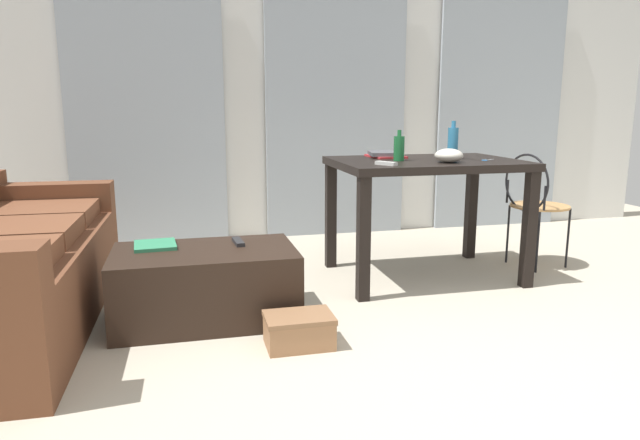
# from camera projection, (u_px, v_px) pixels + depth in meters

# --- Properties ---
(ground_plane) EXTENTS (7.56, 7.56, 0.00)m
(ground_plane) POSITION_uv_depth(u_px,v_px,m) (419.00, 300.00, 3.42)
(ground_plane) COLOR #B2A893
(wall_back) EXTENTS (6.28, 0.10, 2.68)m
(wall_back) POSITION_uv_depth(u_px,v_px,m) (334.00, 84.00, 5.03)
(wall_back) COLOR silver
(wall_back) RESTS_ON ground
(curtains) EXTENTS (4.47, 0.03, 2.23)m
(curtains) POSITION_uv_depth(u_px,v_px,m) (337.00, 109.00, 5.00)
(curtains) COLOR #99A3AD
(curtains) RESTS_ON ground
(coffee_table) EXTENTS (0.97, 0.59, 0.39)m
(coffee_table) POSITION_uv_depth(u_px,v_px,m) (206.00, 285.00, 3.08)
(coffee_table) COLOR black
(coffee_table) RESTS_ON ground
(craft_table) EXTENTS (1.20, 0.85, 0.80)m
(craft_table) POSITION_uv_depth(u_px,v_px,m) (426.00, 177.00, 3.77)
(craft_table) COLOR black
(craft_table) RESTS_ON ground
(wire_chair) EXTENTS (0.41, 0.44, 0.82)m
(wire_chair) POSITION_uv_depth(u_px,v_px,m) (533.00, 198.00, 4.05)
(wire_chair) COLOR #B7844C
(wire_chair) RESTS_ON ground
(bottle_near) EXTENTS (0.07, 0.07, 0.25)m
(bottle_near) POSITION_uv_depth(u_px,v_px,m) (453.00, 143.00, 3.77)
(bottle_near) COLOR teal
(bottle_near) RESTS_ON craft_table
(bottle_far) EXTENTS (0.07, 0.07, 0.20)m
(bottle_far) POSITION_uv_depth(u_px,v_px,m) (399.00, 148.00, 3.66)
(bottle_far) COLOR #195B2D
(bottle_far) RESTS_ON craft_table
(bowl) EXTENTS (0.18, 0.18, 0.09)m
(bowl) POSITION_uv_depth(u_px,v_px,m) (449.00, 156.00, 3.55)
(bowl) COLOR beige
(bowl) RESTS_ON craft_table
(book_stack) EXTENTS (0.25, 0.29, 0.04)m
(book_stack) POSITION_uv_depth(u_px,v_px,m) (385.00, 155.00, 3.92)
(book_stack) COLOR red
(book_stack) RESTS_ON craft_table
(tv_remote_on_table) EXTENTS (0.11, 0.14, 0.02)m
(tv_remote_on_table) POSITION_uv_depth(u_px,v_px,m) (386.00, 163.00, 3.40)
(tv_remote_on_table) COLOR #B7B7B2
(tv_remote_on_table) RESTS_ON craft_table
(scissors) EXTENTS (0.10, 0.07, 0.00)m
(scissors) POSITION_uv_depth(u_px,v_px,m) (486.00, 160.00, 3.69)
(scissors) COLOR #9EA0A5
(scissors) RESTS_ON craft_table
(tv_remote_primary) EXTENTS (0.06, 0.18, 0.02)m
(tv_remote_primary) POSITION_uv_depth(u_px,v_px,m) (238.00, 242.00, 3.18)
(tv_remote_primary) COLOR #232326
(tv_remote_primary) RESTS_ON coffee_table
(magazine) EXTENTS (0.23, 0.25, 0.02)m
(magazine) POSITION_uv_depth(u_px,v_px,m) (155.00, 245.00, 3.10)
(magazine) COLOR #2D7F56
(magazine) RESTS_ON coffee_table
(shoebox) EXTENTS (0.33, 0.23, 0.16)m
(shoebox) POSITION_uv_depth(u_px,v_px,m) (299.00, 330.00, 2.75)
(shoebox) COLOR #996B47
(shoebox) RESTS_ON ground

